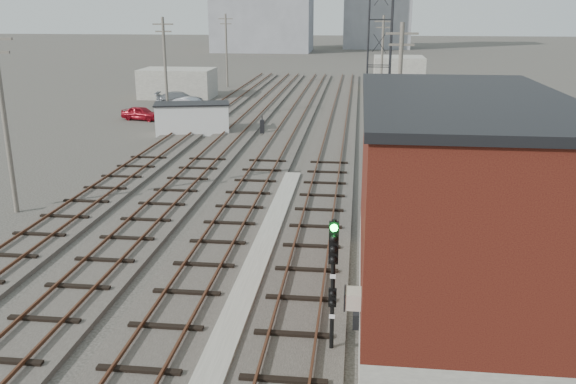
% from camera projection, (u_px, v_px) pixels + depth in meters
% --- Properties ---
extents(ground, '(320.00, 320.00, 0.00)m').
position_uv_depth(ground, '(320.00, 100.00, 67.00)').
color(ground, '#282621').
rests_on(ground, ground).
extents(track_right, '(3.20, 90.00, 0.39)m').
position_uv_depth(track_right, '(334.00, 139.00, 46.73)').
color(track_right, '#332D28').
rests_on(track_right, ground).
extents(track_mid_right, '(3.20, 90.00, 0.39)m').
position_uv_depth(track_mid_right, '(283.00, 138.00, 47.18)').
color(track_mid_right, '#332D28').
rests_on(track_mid_right, ground).
extents(track_mid_left, '(3.20, 90.00, 0.39)m').
position_uv_depth(track_mid_left, '(232.00, 136.00, 47.62)').
color(track_mid_left, '#332D28').
rests_on(track_mid_left, ground).
extents(track_left, '(3.20, 90.00, 0.39)m').
position_uv_depth(track_left, '(182.00, 135.00, 48.06)').
color(track_left, '#332D28').
rests_on(track_left, ground).
extents(platform_curb, '(0.90, 28.00, 0.26)m').
position_uv_depth(platform_curb, '(254.00, 272.00, 23.19)').
color(platform_curb, gray).
rests_on(platform_curb, ground).
extents(brick_building, '(6.54, 12.20, 7.22)m').
position_uv_depth(brick_building, '(457.00, 208.00, 19.50)').
color(brick_building, gray).
rests_on(brick_building, ground).
extents(lattice_tower, '(1.60, 1.60, 15.00)m').
position_uv_depth(lattice_tower, '(380.00, 43.00, 40.45)').
color(lattice_tower, black).
rests_on(lattice_tower, ground).
extents(utility_pole_left_a, '(1.80, 0.24, 9.00)m').
position_uv_depth(utility_pole_left_a, '(4.00, 117.00, 28.97)').
color(utility_pole_left_a, '#595147').
rests_on(utility_pole_left_a, ground).
extents(utility_pole_left_b, '(1.80, 0.24, 9.00)m').
position_uv_depth(utility_pole_left_b, '(165.00, 67.00, 52.73)').
color(utility_pole_left_b, '#595147').
rests_on(utility_pole_left_b, ground).
extents(utility_pole_left_c, '(1.80, 0.24, 9.00)m').
position_uv_depth(utility_pole_left_c, '(226.00, 49.00, 76.49)').
color(utility_pole_left_c, '#595147').
rests_on(utility_pole_left_c, ground).
extents(utility_pole_right_a, '(1.80, 0.24, 9.00)m').
position_uv_depth(utility_pole_right_a, '(399.00, 99.00, 34.47)').
color(utility_pole_right_a, '#595147').
rests_on(utility_pole_right_a, ground).
extents(utility_pole_right_b, '(1.80, 0.24, 9.00)m').
position_uv_depth(utility_pole_right_b, '(382.00, 57.00, 62.98)').
color(utility_pole_right_b, '#595147').
rests_on(utility_pole_right_b, ground).
extents(shed_left, '(8.00, 5.00, 3.20)m').
position_uv_depth(shed_left, '(178.00, 83.00, 68.30)').
color(shed_left, gray).
rests_on(shed_left, ground).
extents(shed_right, '(6.00, 6.00, 4.00)m').
position_uv_depth(shed_right, '(398.00, 73.00, 74.92)').
color(shed_right, gray).
rests_on(shed_right, ground).
extents(signal_mast, '(0.40, 0.41, 4.20)m').
position_uv_depth(signal_mast, '(333.00, 277.00, 17.21)').
color(signal_mast, gray).
rests_on(signal_mast, ground).
extents(switch_stand, '(0.33, 0.33, 1.40)m').
position_uv_depth(switch_stand, '(262.00, 126.00, 48.65)').
color(switch_stand, black).
rests_on(switch_stand, ground).
extents(site_trailer, '(6.36, 3.92, 2.49)m').
position_uv_depth(site_trailer, '(192.00, 118.00, 48.74)').
color(site_trailer, silver).
rests_on(site_trailer, ground).
extents(car_red, '(3.89, 2.25, 1.24)m').
position_uv_depth(car_red, '(141.00, 113.00, 54.92)').
color(car_red, maroon).
rests_on(car_red, ground).
extents(car_silver, '(4.67, 2.72, 1.46)m').
position_uv_depth(car_silver, '(191.00, 105.00, 58.70)').
color(car_silver, '#A7A9AF').
rests_on(car_silver, ground).
extents(car_grey, '(5.09, 2.44, 1.43)m').
position_uv_depth(car_grey, '(180.00, 99.00, 62.87)').
color(car_grey, slate).
rests_on(car_grey, ground).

